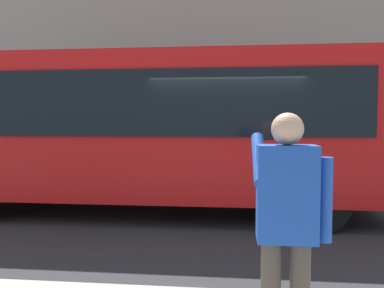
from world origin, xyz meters
TOP-DOWN VIEW (x-y plane):
  - ground_plane at (0.00, 0.00)m, footprint 60.00×60.00m
  - building_facade_far at (-0.02, -6.80)m, footprint 28.00×1.55m
  - red_bus at (1.52, -0.25)m, footprint 9.05×2.54m
  - pedestrian_photographer at (-0.47, 4.54)m, footprint 0.53×0.52m

SIDE VIEW (x-z plane):
  - ground_plane at x=0.00m, z-range 0.00..0.00m
  - pedestrian_photographer at x=-0.47m, z-range 0.29..1.99m
  - red_bus at x=1.52m, z-range 0.14..3.22m
  - building_facade_far at x=-0.02m, z-range -0.01..11.99m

